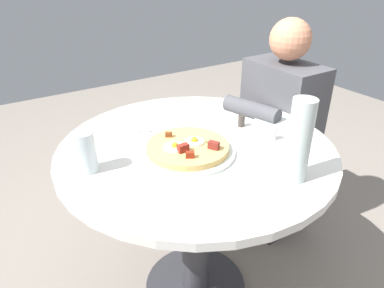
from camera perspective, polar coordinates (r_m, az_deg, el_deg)
The scene contains 13 objects.
ground_plane at distance 1.80m, azimuth 0.53°, elevation -21.84°, with size 6.00×6.00×0.00m, color gray.
dining_table at distance 1.41m, azimuth 0.64°, elevation -6.61°, with size 1.02×1.02×0.75m.
person_seated at distance 1.90m, azimuth 13.43°, elevation 0.04°, with size 0.40×0.48×1.14m.
pizza_plate at distance 1.26m, azimuth -0.71°, elevation -1.20°, with size 0.34×0.34×0.01m, color silver.
breakfast_pizza at distance 1.25m, azimuth -0.71°, elevation -0.50°, with size 0.29×0.29×0.05m.
bread_plate at distance 1.51m, azimuth 13.04°, elevation 3.21°, with size 0.17×0.17×0.01m, color silver.
napkin at distance 1.49m, azimuth -8.21°, elevation 3.25°, with size 0.17×0.14×0.00m, color white.
fork at distance 1.49m, azimuth -7.54°, elevation 3.49°, with size 0.18×0.01×0.01m, color silver.
knife at distance 1.49m, azimuth -8.90°, elevation 3.31°, with size 0.18×0.01×0.01m, color silver.
water_glass at distance 1.18m, azimuth -16.68°, elevation -1.22°, with size 0.07×0.07×0.14m, color silver.
water_bottle at distance 1.10m, azimuth 16.82°, elevation 0.48°, with size 0.07×0.07×0.27m, color silver.
salt_shaker at distance 1.38m, azimuth 12.86°, elevation 1.69°, with size 0.03×0.03×0.05m, color white.
pepper_shaker at distance 1.47m, azimuth 7.92°, elevation 3.70°, with size 0.03×0.03×0.05m, color #3F3833.
Camera 1 is at (0.96, -0.64, 1.38)m, focal length 33.27 mm.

